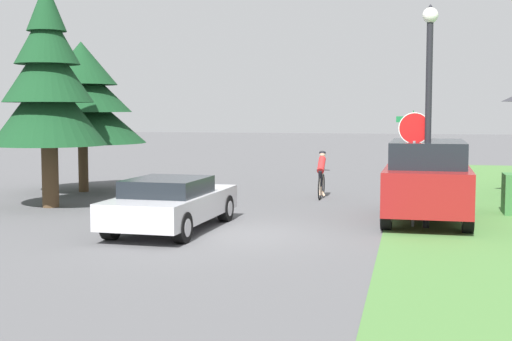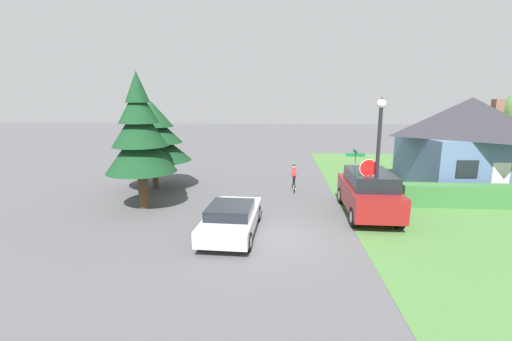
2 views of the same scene
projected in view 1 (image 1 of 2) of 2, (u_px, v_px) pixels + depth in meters
ground_plane at (229, 234)px, 15.98m from camera, size 140.00×140.00×0.00m
sedan_left_lane at (171, 203)px, 16.42m from camera, size 2.03×4.53×1.23m
cyclist at (321, 175)px, 22.51m from camera, size 0.44×1.78×1.49m
parked_suv_right at (427, 179)px, 17.81m from camera, size 2.15×4.93×2.01m
stop_sign at (414, 146)px, 16.76m from camera, size 0.75×0.07×2.72m
street_lamp at (429, 89)px, 16.49m from camera, size 0.36×0.36×5.19m
street_name_sign at (413, 142)px, 19.16m from camera, size 0.90×0.90×2.76m
conifer_tall_near at (48, 83)px, 20.08m from camera, size 3.25×3.25×6.39m
conifer_tall_far at (82, 100)px, 24.01m from camera, size 4.27×4.27×5.07m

